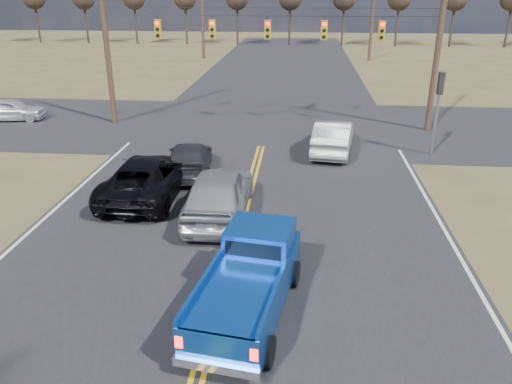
# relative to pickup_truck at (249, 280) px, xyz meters

# --- Properties ---
(ground) EXTENTS (160.00, 160.00, 0.00)m
(ground) POSITION_rel_pickup_truck_xyz_m (-0.83, -0.37, -0.89)
(ground) COLOR brown
(ground) RESTS_ON ground
(road_main) EXTENTS (14.00, 120.00, 0.02)m
(road_main) POSITION_rel_pickup_truck_xyz_m (-0.83, 9.63, -0.89)
(road_main) COLOR #28282B
(road_main) RESTS_ON ground
(road_cross) EXTENTS (120.00, 12.00, 0.02)m
(road_cross) POSITION_rel_pickup_truck_xyz_m (-0.83, 17.63, -0.89)
(road_cross) COLOR #28282B
(road_cross) RESTS_ON ground
(signal_gantry) EXTENTS (19.60, 4.83, 10.00)m
(signal_gantry) POSITION_rel_pickup_truck_xyz_m (-0.32, 17.42, 4.17)
(signal_gantry) COLOR #473323
(signal_gantry) RESTS_ON ground
(utility_poles) EXTENTS (19.60, 58.32, 10.00)m
(utility_poles) POSITION_rel_pickup_truck_xyz_m (-0.83, 16.63, 4.34)
(utility_poles) COLOR #473323
(utility_poles) RESTS_ON ground
(treeline) EXTENTS (87.00, 117.80, 7.40)m
(treeline) POSITION_rel_pickup_truck_xyz_m (-0.83, 26.60, 4.81)
(treeline) COLOR #33261C
(treeline) RESTS_ON ground
(pickup_truck) EXTENTS (2.54, 5.10, 1.84)m
(pickup_truck) POSITION_rel_pickup_truck_xyz_m (0.00, 0.00, 0.00)
(pickup_truck) COLOR black
(pickup_truck) RESTS_ON ground
(silver_suv) EXTENTS (2.12, 5.18, 1.76)m
(silver_suv) POSITION_rel_pickup_truck_xyz_m (-1.63, 5.47, -0.01)
(silver_suv) COLOR #9EA1A6
(silver_suv) RESTS_ON ground
(black_suv) EXTENTS (2.63, 5.61, 1.55)m
(black_suv) POSITION_rel_pickup_truck_xyz_m (-4.62, 6.95, -0.11)
(black_suv) COLOR black
(black_suv) RESTS_ON ground
(white_car_queue) EXTENTS (2.33, 5.02, 1.59)m
(white_car_queue) POSITION_rel_pickup_truck_xyz_m (2.69, 13.13, -0.09)
(white_car_queue) COLOR #BBBBBB
(white_car_queue) RESTS_ON ground
(dgrey_car_queue) EXTENTS (2.48, 4.73, 1.31)m
(dgrey_car_queue) POSITION_rel_pickup_truck_xyz_m (-3.57, 9.63, -0.24)
(dgrey_car_queue) COLOR #323337
(dgrey_car_queue) RESTS_ON ground
(cross_car_west) EXTENTS (2.15, 4.07, 1.32)m
(cross_car_west) POSITION_rel_pickup_truck_xyz_m (-16.12, 17.56, -0.23)
(cross_car_west) COLOR silver
(cross_car_west) RESTS_ON ground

